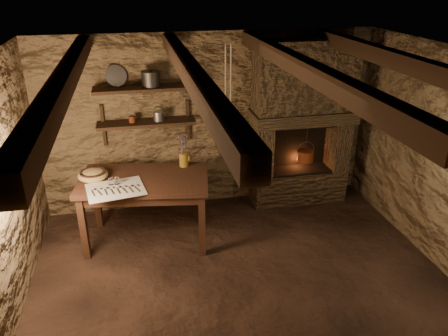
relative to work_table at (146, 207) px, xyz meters
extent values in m
plane|color=black|center=(0.95, -1.13, -0.46)|extent=(4.50, 4.50, 0.00)
cube|color=brown|center=(0.95, 0.87, 0.74)|extent=(4.50, 0.04, 2.40)
cube|color=black|center=(0.95, -1.13, 1.94)|extent=(4.50, 4.00, 0.04)
cube|color=black|center=(-0.55, -1.13, 1.85)|extent=(0.14, 3.95, 0.16)
cube|color=black|center=(0.45, -1.13, 1.85)|extent=(0.14, 3.95, 0.16)
cube|color=black|center=(1.45, -1.13, 1.85)|extent=(0.14, 3.95, 0.16)
cube|color=black|center=(2.45, -1.13, 1.85)|extent=(0.14, 3.95, 0.16)
cube|color=black|center=(0.10, 0.71, 0.84)|extent=(1.25, 0.30, 0.04)
cube|color=black|center=(0.10, 0.71, 1.29)|extent=(1.25, 0.30, 0.04)
cube|color=#35281A|center=(2.20, 0.63, -0.24)|extent=(1.35, 0.45, 0.45)
cube|color=#35281A|center=(1.63, 0.63, 0.36)|extent=(0.23, 0.45, 0.75)
cube|color=#35281A|center=(2.76, 0.63, 0.36)|extent=(0.23, 0.45, 0.75)
cube|color=#35281A|center=(2.20, 0.60, 0.82)|extent=(1.43, 0.51, 0.16)
cube|color=#35281A|center=(2.20, 0.63, 1.37)|extent=(1.35, 0.45, 0.94)
cube|color=black|center=(2.20, 0.83, 0.36)|extent=(0.90, 0.06, 0.75)
cube|color=black|center=(0.00, 0.00, 0.36)|extent=(1.62, 1.09, 0.06)
cube|color=black|center=(0.00, 0.00, 0.27)|extent=(1.48, 0.94, 0.11)
cube|color=silver|center=(-0.32, -0.25, 0.40)|extent=(0.69, 0.59, 0.01)
cylinder|color=olive|center=(0.51, 0.24, 0.49)|extent=(0.14, 0.14, 0.18)
torus|color=olive|center=(0.57, 0.24, 0.50)|extent=(0.02, 0.10, 0.10)
ellipsoid|color=olive|center=(-0.58, 0.10, 0.44)|extent=(0.43, 0.43, 0.12)
cylinder|color=#2A2926|center=(0.19, 0.71, 1.39)|extent=(0.29, 0.29, 0.17)
cylinder|color=#9B9C96|center=(-0.23, 0.81, 1.44)|extent=(0.29, 0.19, 0.26)
cylinder|color=#5B2612|center=(-0.08, 0.71, 0.90)|extent=(0.11, 0.11, 0.08)
cylinder|color=maroon|center=(2.27, 0.59, 0.24)|extent=(0.29, 0.29, 0.16)
torus|color=#2A2926|center=(2.27, 0.59, 0.33)|extent=(0.25, 0.02, 0.25)
cylinder|color=#2A2926|center=(2.27, 0.59, 0.48)|extent=(0.01, 0.01, 0.44)
camera|label=1|loc=(-0.04, -4.74, 2.63)|focal=35.00mm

